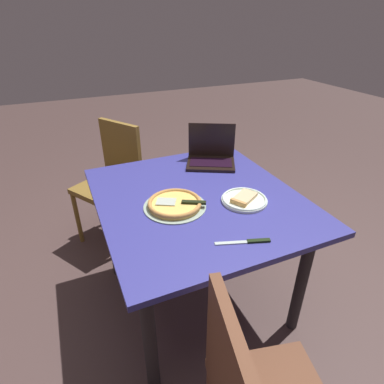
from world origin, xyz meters
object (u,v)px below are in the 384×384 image
at_px(chair_far, 114,176).
at_px(laptop, 211,155).
at_px(dining_table, 198,213).
at_px(pizza_plate, 244,199).
at_px(pizza_tray, 175,204).
at_px(table_knife, 248,242).

bearing_deg(chair_far, laptop, -132.77).
relative_size(dining_table, pizza_plate, 4.83).
xyz_separation_m(dining_table, pizza_plate, (-0.15, -0.20, 0.12)).
height_order(pizza_tray, chair_far, chair_far).
bearing_deg(pizza_tray, laptop, -44.67).
distance_m(dining_table, pizza_tray, 0.20).
bearing_deg(pizza_tray, table_knife, -154.35).
bearing_deg(chair_far, pizza_plate, -154.02).
xyz_separation_m(pizza_plate, pizza_tray, (0.10, 0.35, 0.00)).
height_order(laptop, chair_far, laptop).
xyz_separation_m(dining_table, pizza_tray, (-0.05, 0.15, 0.12)).
bearing_deg(table_knife, pizza_tray, 25.65).
bearing_deg(laptop, pizza_tray, 135.33).
distance_m(dining_table, chair_far, 0.94).
height_order(laptop, table_knife, laptop).
bearing_deg(chair_far, pizza_tray, -170.63).
xyz_separation_m(pizza_tray, chair_far, (0.93, 0.15, -0.25)).
bearing_deg(dining_table, pizza_tray, 109.14).
relative_size(dining_table, laptop, 3.07).
bearing_deg(pizza_plate, pizza_tray, 74.58).
xyz_separation_m(dining_table, laptop, (0.36, -0.26, 0.16)).
relative_size(pizza_plate, table_knife, 1.01).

